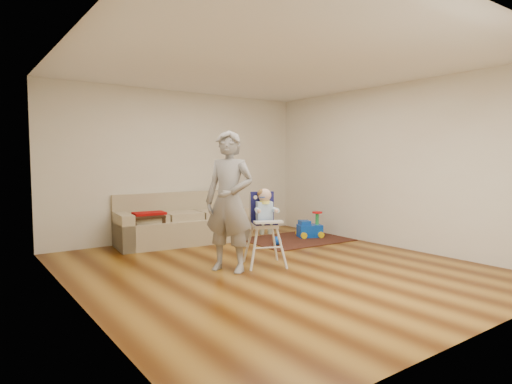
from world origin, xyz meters
TOP-DOWN VIEW (x-y plane):
  - ground at (0.00, 0.00)m, footprint 5.50×5.50m
  - room_envelope at (0.00, 0.53)m, footprint 5.04×5.52m
  - sofa at (-0.24, 2.30)m, footprint 2.31×1.14m
  - side_table at (-0.95, 2.24)m, footprint 0.55×0.55m
  - area_rug at (1.57, 1.32)m, footprint 1.82×1.40m
  - ride_on_toy at (1.92, 1.35)m, footprint 0.52×0.46m
  - toy_ball at (0.95, 1.11)m, footprint 0.15×0.15m
  - high_chair at (-0.03, 0.16)m, footprint 0.65×0.65m
  - adult at (-0.57, 0.20)m, footprint 0.72×0.80m

SIDE VIEW (x-z plane):
  - ground at x=0.00m, z-range 0.00..0.00m
  - area_rug at x=1.57m, z-range 0.00..0.01m
  - toy_ball at x=0.95m, z-range 0.01..0.16m
  - ride_on_toy at x=1.92m, z-range 0.01..0.49m
  - side_table at x=-0.95m, z-range 0.00..0.55m
  - sofa at x=-0.24m, z-range 0.00..0.86m
  - high_chair at x=-0.03m, z-range -0.02..1.05m
  - adult at x=-0.57m, z-range 0.00..1.83m
  - room_envelope at x=0.00m, z-range 0.52..3.24m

